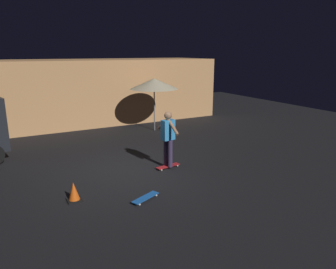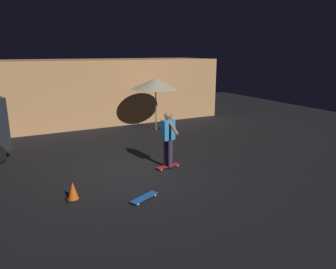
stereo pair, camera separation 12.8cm
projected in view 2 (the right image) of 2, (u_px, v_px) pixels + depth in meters
The scene contains 7 objects.
ground_plane at pixel (131, 171), 9.36m from camera, with size 28.00×28.00×0.00m, color black.
low_building at pixel (90, 91), 15.89m from camera, with size 12.64×3.70×3.05m.
patio_umbrella at pixel (156, 84), 13.74m from camera, with size 2.10×2.10×2.30m.
skateboard_ridden at pixel (168, 166), 9.63m from camera, with size 0.80×0.31×0.07m.
skateboard_spare at pixel (144, 198), 7.56m from camera, with size 0.79×0.50×0.07m.
skater at pixel (168, 135), 9.38m from camera, with size 0.41×0.98×1.67m.
traffic_cone at pixel (73, 192), 7.52m from camera, with size 0.34×0.34×0.46m.
Camera 2 is at (-3.08, -8.29, 3.43)m, focal length 33.96 mm.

